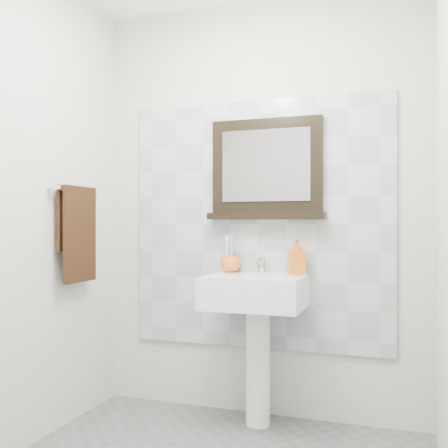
# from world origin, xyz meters

# --- Properties ---
(back_wall) EXTENTS (2.00, 0.01, 2.50)m
(back_wall) POSITION_xyz_m (0.00, 1.10, 1.25)
(back_wall) COLOR beige
(back_wall) RESTS_ON ground
(splashback) EXTENTS (1.60, 0.02, 1.50)m
(splashback) POSITION_xyz_m (0.00, 1.09, 1.15)
(splashback) COLOR #AAB3B8
(splashback) RESTS_ON back_wall
(pedestal_sink) EXTENTS (0.55, 0.44, 0.96)m
(pedestal_sink) POSITION_xyz_m (0.05, 0.87, 0.68)
(pedestal_sink) COLOR white
(pedestal_sink) RESTS_ON ground
(toothbrush_cup) EXTENTS (0.13, 0.13, 0.10)m
(toothbrush_cup) POSITION_xyz_m (-0.15, 1.01, 0.91)
(toothbrush_cup) COLOR orange
(toothbrush_cup) RESTS_ON pedestal_sink
(toothbrushes) EXTENTS (0.05, 0.04, 0.21)m
(toothbrushes) POSITION_xyz_m (-0.16, 1.02, 0.98)
(toothbrushes) COLOR white
(toothbrushes) RESTS_ON toothbrush_cup
(soap_dispenser) EXTENTS (0.12, 0.13, 0.21)m
(soap_dispenser) POSITION_xyz_m (0.25, 1.01, 0.96)
(soap_dispenser) COLOR #BE4416
(soap_dispenser) RESTS_ON pedestal_sink
(framed_mirror) EXTENTS (0.71, 0.11, 0.60)m
(framed_mirror) POSITION_xyz_m (0.06, 1.06, 1.46)
(framed_mirror) COLOR black
(framed_mirror) RESTS_ON back_wall
(towel_bar) EXTENTS (0.07, 0.40, 0.03)m
(towel_bar) POSITION_xyz_m (-0.95, 0.60, 1.35)
(towel_bar) COLOR silver
(towel_bar) RESTS_ON left_wall
(hand_towel) EXTENTS (0.06, 0.30, 0.55)m
(hand_towel) POSITION_xyz_m (-0.94, 0.60, 1.14)
(hand_towel) COLOR black
(hand_towel) RESTS_ON towel_bar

